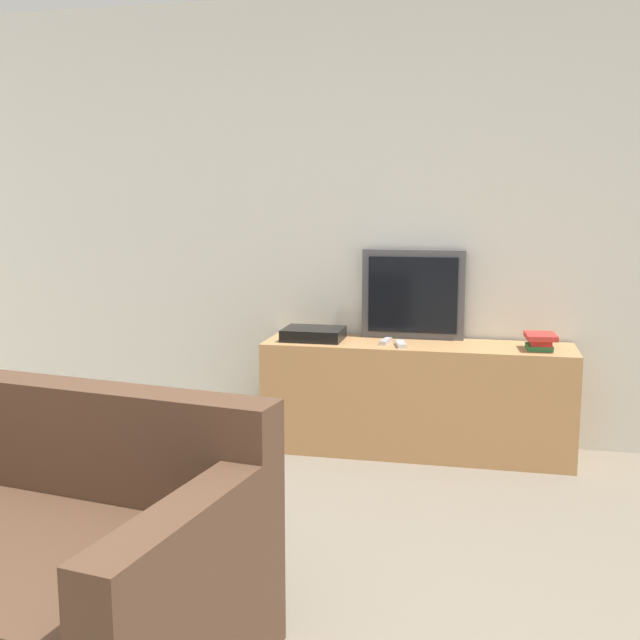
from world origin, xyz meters
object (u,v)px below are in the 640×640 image
Objects in this scene: tv_stand at (416,398)px; remote_on_stand at (386,341)px; book_stack at (540,341)px; set_top_box at (314,334)px; television at (413,294)px; remote_secondary at (401,344)px.

remote_on_stand is (-0.18, -0.03, 0.33)m from tv_stand.
set_top_box is (-1.26, 0.03, -0.02)m from book_stack.
television is at bearing 57.32° from remote_on_stand.
tv_stand is at bearing 49.18° from remote_secondary.
book_stack is at bearing -16.62° from television.
book_stack reaches higher than tv_stand.
television is 0.35m from remote_on_stand.
remote_on_stand and remote_secondary have the same top height.
tv_stand is at bearing 0.56° from set_top_box.
remote_on_stand is at bearing -3.75° from set_top_box.
remote_secondary is at bearing -130.82° from tv_stand.
set_top_box reaches higher than remote_on_stand.
remote_secondary is 0.52m from set_top_box.
television reaches higher than remote_on_stand.
remote_secondary is 0.48× the size of set_top_box.
remote_secondary is (0.09, -0.06, 0.00)m from remote_on_stand.
remote_on_stand is at bearing 179.64° from book_stack.
set_top_box is at bearing 176.25° from remote_on_stand.
tv_stand is 0.35m from remote_secondary.
set_top_box is at bearing -162.23° from television.
tv_stand is 2.92× the size of television.
set_top_box is (-0.42, 0.03, 0.02)m from remote_on_stand.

